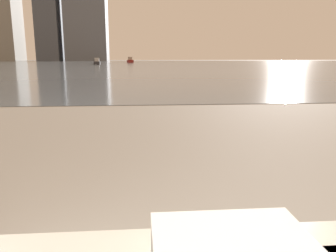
# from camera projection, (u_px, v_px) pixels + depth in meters

# --- Properties ---
(harbor_water) EXTENTS (180.00, 110.00, 0.01)m
(harbor_water) POSITION_uv_depth(u_px,v_px,m) (142.00, 63.00, 60.45)
(harbor_water) COLOR slate
(harbor_water) RESTS_ON ground_plane
(harbor_boat_0) EXTENTS (1.14, 2.66, 0.97)m
(harbor_boat_0) POSITION_uv_depth(u_px,v_px,m) (97.00, 62.00, 48.07)
(harbor_boat_0) COLOR #2D2D33
(harbor_boat_0) RESTS_ON harbor_water
(harbor_boat_1) EXTENTS (1.49, 3.22, 1.16)m
(harbor_boat_1) POSITION_uv_depth(u_px,v_px,m) (130.00, 61.00, 67.40)
(harbor_boat_1) COLOR maroon
(harbor_boat_1) RESTS_ON harbor_water
(skyline_tower_2) EXTENTS (13.71, 10.14, 32.43)m
(skyline_tower_2) POSITION_uv_depth(u_px,v_px,m) (86.00, 12.00, 110.32)
(skyline_tower_2) COLOR slate
(skyline_tower_2) RESTS_ON ground_plane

